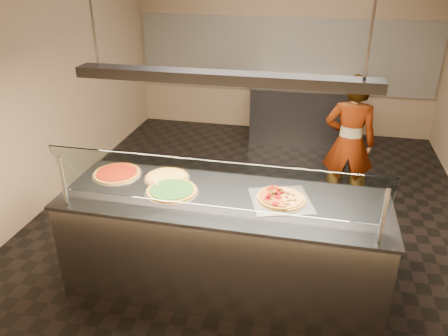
% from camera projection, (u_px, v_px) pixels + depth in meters
% --- Properties ---
extents(ground, '(5.00, 6.00, 0.02)m').
position_uv_depth(ground, '(253.00, 216.00, 5.17)').
color(ground, black).
rests_on(ground, ground).
extents(wall_back, '(5.00, 0.02, 3.00)m').
position_uv_depth(wall_back, '(285.00, 42.00, 7.16)').
color(wall_back, '#907A5D').
rests_on(wall_back, ground).
extents(wall_front, '(5.00, 0.02, 3.00)m').
position_uv_depth(wall_front, '(151.00, 282.00, 1.86)').
color(wall_front, '#907A5D').
rests_on(wall_front, ground).
extents(wall_left, '(0.02, 6.00, 3.00)m').
position_uv_depth(wall_left, '(40.00, 79.00, 5.00)').
color(wall_left, '#907A5D').
rests_on(wall_left, ground).
extents(tile_band, '(4.90, 0.02, 1.20)m').
position_uv_depth(tile_band, '(284.00, 55.00, 7.22)').
color(tile_band, silver).
rests_on(tile_band, wall_back).
extents(serving_counter, '(2.77, 0.94, 0.93)m').
position_uv_depth(serving_counter, '(223.00, 243.00, 3.87)').
color(serving_counter, '#B7B7BC').
rests_on(serving_counter, ground).
extents(sneeze_guard, '(2.53, 0.18, 0.54)m').
position_uv_depth(sneeze_guard, '(213.00, 185.00, 3.24)').
color(sneeze_guard, '#B7B7BC').
rests_on(sneeze_guard, serving_counter).
extents(perforated_tray, '(0.61, 0.61, 0.01)m').
position_uv_depth(perforated_tray, '(281.00, 200.00, 3.62)').
color(perforated_tray, silver).
rests_on(perforated_tray, serving_counter).
extents(half_pizza_pepperoni, '(0.31, 0.44, 0.05)m').
position_uv_depth(half_pizza_pepperoni, '(270.00, 196.00, 3.63)').
color(half_pizza_pepperoni, '#915E1D').
rests_on(half_pizza_pepperoni, perforated_tray).
extents(half_pizza_sausage, '(0.31, 0.44, 0.04)m').
position_uv_depth(half_pizza_sausage, '(292.00, 199.00, 3.59)').
color(half_pizza_sausage, '#915E1D').
rests_on(half_pizza_sausage, perforated_tray).
extents(pizza_spinach, '(0.46, 0.46, 0.03)m').
position_uv_depth(pizza_spinach, '(172.00, 190.00, 3.75)').
color(pizza_spinach, silver).
rests_on(pizza_spinach, serving_counter).
extents(pizza_cheese, '(0.42, 0.42, 0.03)m').
position_uv_depth(pizza_cheese, '(167.00, 177.00, 3.99)').
color(pizza_cheese, silver).
rests_on(pizza_cheese, serving_counter).
extents(pizza_tomato, '(0.46, 0.46, 0.03)m').
position_uv_depth(pizza_tomato, '(117.00, 173.00, 4.06)').
color(pizza_tomato, silver).
rests_on(pizza_tomato, serving_counter).
extents(pizza_spatula, '(0.28, 0.17, 0.02)m').
position_uv_depth(pizza_spatula, '(161.00, 184.00, 3.84)').
color(pizza_spatula, '#B7B7BC').
rests_on(pizza_spatula, pizza_spinach).
extents(prep_table, '(1.58, 0.74, 0.93)m').
position_uv_depth(prep_table, '(300.00, 113.00, 7.13)').
color(prep_table, '#3E3E43').
rests_on(prep_table, ground).
extents(worker, '(0.61, 0.41, 1.62)m').
position_uv_depth(worker, '(349.00, 143.00, 5.07)').
color(worker, '#2C2A36').
rests_on(worker, ground).
extents(heat_lamp_housing, '(2.30, 0.18, 0.08)m').
position_uv_depth(heat_lamp_housing, '(223.00, 78.00, 3.23)').
color(heat_lamp_housing, '#3E3E43').
rests_on(heat_lamp_housing, ceiling).
extents(lamp_rod_right, '(0.02, 0.02, 1.01)m').
position_uv_depth(lamp_rod_right, '(375.00, 2.00, 2.80)').
color(lamp_rod_right, '#B7B7BC').
rests_on(lamp_rod_right, ceiling).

